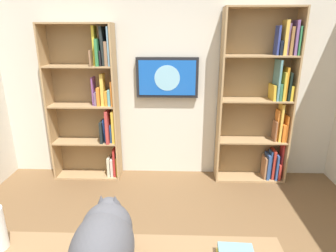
% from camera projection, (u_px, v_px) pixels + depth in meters
% --- Properties ---
extents(wall_back, '(4.52, 0.06, 2.70)m').
position_uv_depth(wall_back, '(169.00, 77.00, 3.68)').
color(wall_back, silver).
rests_on(wall_back, ground).
extents(bookshelf_left, '(0.91, 0.28, 2.18)m').
position_uv_depth(bookshelf_left, '(264.00, 102.00, 3.58)').
color(bookshelf_left, tan).
rests_on(bookshelf_left, ground).
extents(bookshelf_right, '(0.88, 0.28, 2.01)m').
position_uv_depth(bookshelf_right, '(92.00, 103.00, 3.66)').
color(bookshelf_right, tan).
rests_on(bookshelf_right, ground).
extents(wall_mounted_tv, '(0.79, 0.07, 0.51)m').
position_uv_depth(wall_mounted_tv, '(167.00, 78.00, 3.60)').
color(wall_mounted_tv, black).
extents(cat, '(0.29, 0.59, 0.37)m').
position_uv_depth(cat, '(104.00, 244.00, 1.35)').
color(cat, '#4C4C51').
rests_on(cat, desk).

